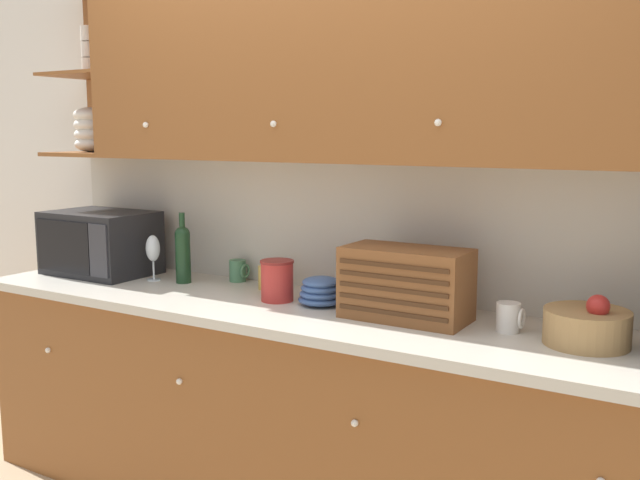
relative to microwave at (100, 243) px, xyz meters
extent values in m
cube|color=white|center=(1.27, 0.31, 0.20)|extent=(5.64, 0.06, 2.60)
cube|color=brown|center=(1.27, -0.05, -0.65)|extent=(3.24, 0.66, 0.90)
cube|color=beige|center=(1.27, -0.07, -0.18)|extent=(3.26, 0.69, 0.04)
sphere|color=white|center=(0.06, -0.39, -0.45)|extent=(0.03, 0.03, 0.03)
sphere|color=white|center=(0.86, -0.39, -0.45)|extent=(0.03, 0.03, 0.03)
sphere|color=white|center=(1.67, -0.39, -0.45)|extent=(0.03, 0.03, 0.03)
cube|color=beige|center=(1.27, 0.27, 0.14)|extent=(3.24, 0.01, 0.59)
cube|color=brown|center=(1.48, 0.10, 0.86)|extent=(2.82, 0.35, 0.86)
cube|color=brown|center=(-0.14, 0.27, 0.86)|extent=(0.42, 0.02, 0.86)
cube|color=brown|center=(-0.14, 0.10, 0.44)|extent=(0.42, 0.35, 0.02)
cube|color=brown|center=(-0.14, 0.10, 0.84)|extent=(0.42, 0.35, 0.02)
sphere|color=white|center=(0.42, -0.08, 0.58)|extent=(0.03, 0.03, 0.03)
sphere|color=white|center=(1.13, -0.08, 0.58)|extent=(0.03, 0.03, 0.03)
sphere|color=white|center=(1.83, -0.08, 0.58)|extent=(0.03, 0.03, 0.03)
ellipsoid|color=silver|center=(-0.14, 0.10, 0.49)|extent=(0.18, 0.18, 0.08)
ellipsoid|color=silver|center=(-0.14, 0.10, 0.54)|extent=(0.18, 0.18, 0.08)
ellipsoid|color=silver|center=(-0.14, 0.10, 0.59)|extent=(0.18, 0.18, 0.08)
ellipsoid|color=silver|center=(-0.14, 0.10, 0.64)|extent=(0.18, 0.18, 0.08)
cylinder|color=silver|center=(-0.14, 0.10, 0.89)|extent=(0.07, 0.07, 0.08)
cylinder|color=silver|center=(-0.14, 0.10, 0.97)|extent=(0.07, 0.07, 0.08)
cylinder|color=silver|center=(-0.14, 0.10, 1.04)|extent=(0.07, 0.07, 0.08)
cube|color=black|center=(0.00, 0.00, 0.00)|extent=(0.53, 0.36, 0.32)
cube|color=black|center=(-0.06, -0.18, 0.00)|extent=(0.37, 0.01, 0.25)
cube|color=#2D2D33|center=(0.19, -0.18, 0.00)|extent=(0.12, 0.01, 0.25)
cylinder|color=silver|center=(0.35, 0.01, -0.15)|extent=(0.07, 0.07, 0.01)
cylinder|color=silver|center=(0.35, 0.01, -0.11)|extent=(0.01, 0.01, 0.09)
ellipsoid|color=silver|center=(0.35, 0.01, 0.00)|extent=(0.07, 0.07, 0.13)
cylinder|color=#19381E|center=(0.51, 0.04, -0.04)|extent=(0.07, 0.07, 0.23)
sphere|color=#19381E|center=(0.51, 0.04, 0.08)|extent=(0.07, 0.07, 0.07)
cylinder|color=#19381E|center=(0.51, 0.04, 0.14)|extent=(0.03, 0.03, 0.08)
cylinder|color=#4C845B|center=(0.71, 0.20, -0.11)|extent=(0.08, 0.08, 0.10)
torus|color=#4C845B|center=(0.76, 0.20, -0.10)|extent=(0.01, 0.07, 0.07)
cylinder|color=gold|center=(0.93, 0.13, -0.10)|extent=(0.08, 0.08, 0.11)
torus|color=gold|center=(0.98, 0.13, -0.10)|extent=(0.01, 0.07, 0.07)
cylinder|color=#B22D28|center=(1.10, -0.03, -0.08)|extent=(0.14, 0.14, 0.16)
cylinder|color=maroon|center=(1.10, -0.03, 0.01)|extent=(0.14, 0.14, 0.01)
ellipsoid|color=#3D5B93|center=(1.30, 0.00, -0.14)|extent=(0.19, 0.19, 0.04)
ellipsoid|color=#3D5B93|center=(1.30, 0.00, -0.11)|extent=(0.18, 0.18, 0.04)
ellipsoid|color=#3D5B93|center=(1.30, 0.00, -0.09)|extent=(0.17, 0.17, 0.04)
ellipsoid|color=#3D5B93|center=(1.30, 0.00, -0.06)|extent=(0.15, 0.15, 0.04)
cube|color=brown|center=(1.69, -0.02, -0.02)|extent=(0.48, 0.24, 0.28)
cube|color=#432713|center=(1.69, -0.14, -0.11)|extent=(0.44, 0.01, 0.02)
cube|color=#432713|center=(1.69, -0.14, -0.06)|extent=(0.44, 0.01, 0.02)
cube|color=#432713|center=(1.69, -0.14, -0.02)|extent=(0.44, 0.01, 0.02)
cube|color=#432713|center=(1.69, -0.14, 0.02)|extent=(0.44, 0.01, 0.02)
cube|color=#432713|center=(1.69, -0.14, 0.07)|extent=(0.44, 0.01, 0.02)
cylinder|color=silver|center=(2.08, 0.01, -0.10)|extent=(0.09, 0.09, 0.11)
torus|color=silver|center=(2.13, 0.01, -0.10)|extent=(0.01, 0.07, 0.07)
cylinder|color=#A87F4C|center=(2.35, -0.01, -0.10)|extent=(0.28, 0.28, 0.12)
sphere|color=red|center=(2.39, -0.03, -0.02)|extent=(0.08, 0.08, 0.08)
camera|label=1|loc=(2.79, -2.46, 0.55)|focal=40.00mm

